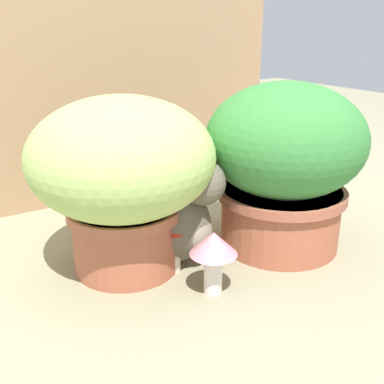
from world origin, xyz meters
name	(u,v)px	position (x,y,z in m)	size (l,w,h in m)	color
ground_plane	(191,266)	(0.00, 0.00, 0.00)	(6.00, 6.00, 0.00)	gray
cardboard_backdrop	(110,76)	(0.05, 0.59, 0.41)	(1.27, 0.03, 0.83)	tan
grass_planter	(123,172)	(-0.14, 0.09, 0.25)	(0.44, 0.44, 0.43)	#AD5B40
leafy_planter	(284,161)	(0.27, -0.02, 0.24)	(0.42, 0.42, 0.45)	#AD5B40
cat	(168,217)	(-0.03, 0.06, 0.12)	(0.29, 0.37, 0.32)	#5E5747
mushroom_ornament_red	(174,232)	(-0.05, 0.00, 0.11)	(0.08, 0.08, 0.15)	silver
mushroom_ornament_pink	(213,250)	(-0.02, -0.13, 0.11)	(0.11, 0.11, 0.15)	silver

